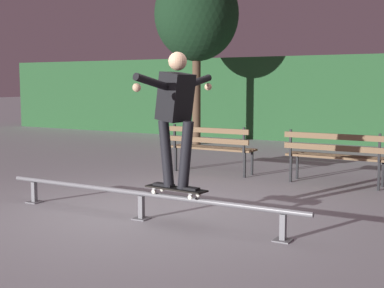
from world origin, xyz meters
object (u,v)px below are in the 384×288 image
(grind_rail, at_px, (141,197))
(park_bench_leftmost, at_px, (211,144))
(park_bench_left_center, at_px, (335,152))
(skateboard, at_px, (176,189))
(tree_far_left, at_px, (197,15))
(skateboarder, at_px, (176,108))

(grind_rail, xyz_separation_m, park_bench_leftmost, (-0.80, 3.30, 0.27))
(park_bench_left_center, bearing_deg, skateboard, -106.13)
(park_bench_left_center, distance_m, tree_far_left, 6.78)
(grind_rail, relative_size, park_bench_left_center, 2.65)
(grind_rail, height_order, skateboarder, skateboarder)
(skateboarder, relative_size, park_bench_left_center, 0.97)
(grind_rail, xyz_separation_m, park_bench_left_center, (1.45, 3.30, 0.27))
(tree_far_left, bearing_deg, skateboard, -62.20)
(grind_rail, xyz_separation_m, skateboarder, (0.49, -0.00, 1.09))
(park_bench_leftmost, bearing_deg, park_bench_left_center, 0.00)
(tree_far_left, bearing_deg, park_bench_leftmost, -57.26)
(skateboard, relative_size, skateboarder, 0.51)
(tree_far_left, bearing_deg, skateboarder, -62.19)
(grind_rail, height_order, park_bench_left_center, park_bench_left_center)
(park_bench_left_center, height_order, tree_far_left, tree_far_left)
(skateboarder, height_order, tree_far_left, tree_far_left)
(skateboard, relative_size, park_bench_leftmost, 0.50)
(skateboarder, bearing_deg, park_bench_left_center, 73.92)
(park_bench_leftmost, relative_size, tree_far_left, 0.35)
(skateboard, xyz_separation_m, tree_far_left, (-3.80, 7.20, 2.98))
(skateboard, bearing_deg, skateboarder, -5.84)
(skateboard, bearing_deg, grind_rail, 180.00)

